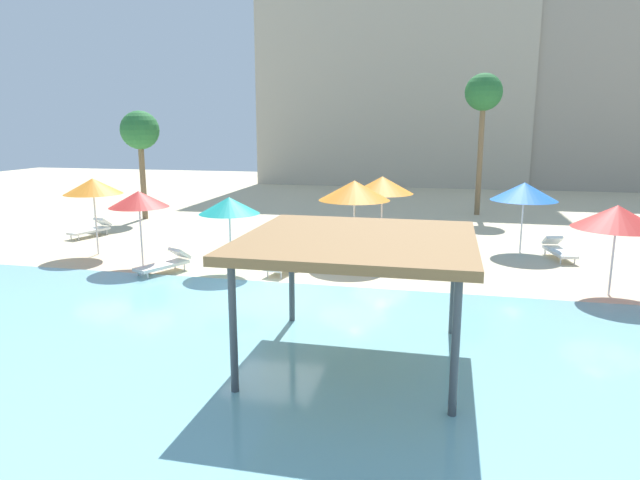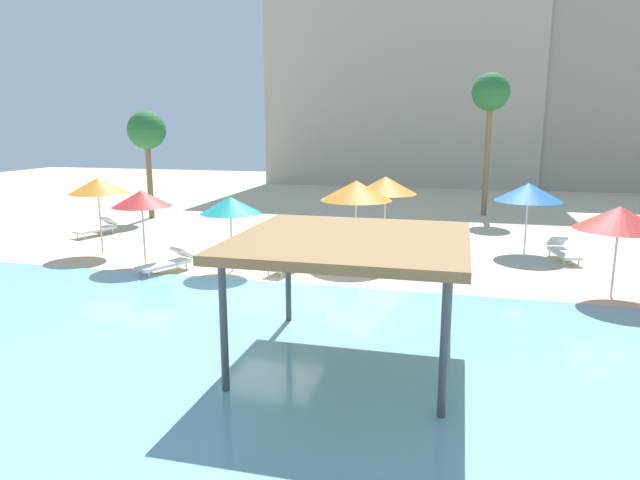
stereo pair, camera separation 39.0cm
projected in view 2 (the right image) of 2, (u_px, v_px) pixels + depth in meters
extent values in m
plane|color=beige|center=(272.00, 299.00, 15.48)|extent=(80.00, 80.00, 0.00)
cube|color=#7AB7C1|center=(181.00, 380.00, 10.49)|extent=(44.00, 13.50, 0.04)
cylinder|color=#42474C|center=(288.00, 274.00, 13.44)|extent=(0.14, 0.14, 2.41)
cylinder|color=#42474C|center=(450.00, 285.00, 12.53)|extent=(0.14, 0.14, 2.41)
cylinder|color=#42474C|center=(224.00, 329.00, 9.84)|extent=(0.14, 0.14, 2.41)
cylinder|color=#42474C|center=(444.00, 350.00, 8.93)|extent=(0.14, 0.14, 2.41)
cube|color=olive|center=(351.00, 241.00, 10.92)|extent=(4.49, 4.49, 0.18)
cylinder|color=silver|center=(101.00, 223.00, 20.74)|extent=(0.06, 0.06, 2.25)
cone|color=orange|center=(97.00, 186.00, 20.46)|extent=(2.08, 2.08, 0.57)
cylinder|color=silver|center=(385.00, 220.00, 22.09)|extent=(0.06, 0.06, 2.07)
cone|color=orange|center=(386.00, 185.00, 21.81)|extent=(2.44, 2.44, 0.67)
cylinder|color=silver|center=(526.00, 227.00, 20.74)|extent=(0.06, 0.06, 1.97)
cone|color=blue|center=(529.00, 192.00, 20.47)|extent=(2.42, 2.42, 0.67)
cylinder|color=silver|center=(356.00, 231.00, 19.54)|extent=(0.06, 0.06, 2.16)
cone|color=orange|center=(356.00, 190.00, 19.25)|extent=(2.48, 2.48, 0.68)
cylinder|color=silver|center=(144.00, 236.00, 18.96)|extent=(0.06, 0.06, 2.03)
cone|color=red|center=(141.00, 198.00, 18.70)|extent=(1.97, 1.97, 0.54)
cylinder|color=silver|center=(614.00, 264.00, 15.40)|extent=(0.06, 0.06, 1.92)
cone|color=red|center=(619.00, 218.00, 15.14)|extent=(2.35, 2.35, 0.65)
cylinder|color=silver|center=(232.00, 242.00, 18.21)|extent=(0.06, 0.06, 1.92)
cone|color=teal|center=(230.00, 205.00, 17.96)|extent=(1.95, 1.95, 0.54)
cylinder|color=white|center=(579.00, 263.00, 19.05)|extent=(0.05, 0.05, 0.22)
cylinder|color=white|center=(564.00, 262.00, 19.07)|extent=(0.05, 0.05, 0.22)
cylinder|color=white|center=(563.00, 253.00, 20.46)|extent=(0.05, 0.05, 0.22)
cylinder|color=white|center=(549.00, 253.00, 20.48)|extent=(0.05, 0.05, 0.22)
cube|color=white|center=(564.00, 253.00, 19.73)|extent=(0.95, 1.88, 0.10)
cube|color=white|center=(557.00, 241.00, 20.40)|extent=(0.69, 0.62, 0.40)
cylinder|color=white|center=(85.00, 237.00, 23.44)|extent=(0.05, 0.05, 0.22)
cylinder|color=white|center=(77.00, 236.00, 23.68)|extent=(0.05, 0.05, 0.22)
cylinder|color=white|center=(113.00, 231.00, 24.66)|extent=(0.05, 0.05, 0.22)
cylinder|color=white|center=(105.00, 230.00, 24.90)|extent=(0.05, 0.05, 0.22)
cube|color=white|center=(95.00, 230.00, 24.14)|extent=(1.07, 1.90, 0.10)
cube|color=white|center=(109.00, 221.00, 24.71)|extent=(0.72, 0.65, 0.40)
cylinder|color=white|center=(149.00, 275.00, 17.45)|extent=(0.05, 0.05, 0.22)
cylinder|color=white|center=(140.00, 273.00, 17.75)|extent=(0.05, 0.05, 0.22)
cylinder|color=white|center=(186.00, 266.00, 18.56)|extent=(0.05, 0.05, 0.22)
cylinder|color=white|center=(177.00, 264.00, 18.85)|extent=(0.05, 0.05, 0.22)
cube|color=white|center=(163.00, 265.00, 18.12)|extent=(1.29, 1.89, 0.10)
cube|color=white|center=(181.00, 252.00, 18.63)|extent=(0.76, 0.71, 0.40)
cylinder|color=white|center=(342.00, 245.00, 21.79)|extent=(0.05, 0.05, 0.22)
cylinder|color=white|center=(330.00, 245.00, 21.76)|extent=(0.05, 0.05, 0.22)
cylinder|color=white|center=(339.00, 238.00, 23.19)|extent=(0.05, 0.05, 0.22)
cylinder|color=white|center=(327.00, 238.00, 23.16)|extent=(0.05, 0.05, 0.22)
cube|color=white|center=(335.00, 238.00, 22.44)|extent=(1.12, 1.90, 0.10)
cube|color=white|center=(333.00, 228.00, 23.11)|extent=(0.73, 0.67, 0.40)
cylinder|color=white|center=(281.00, 275.00, 17.52)|extent=(0.05, 0.05, 0.22)
cylinder|color=white|center=(268.00, 273.00, 17.72)|extent=(0.05, 0.05, 0.22)
cylinder|color=white|center=(302.00, 265.00, 18.79)|extent=(0.05, 0.05, 0.22)
cylinder|color=white|center=(290.00, 263.00, 18.99)|extent=(0.05, 0.05, 0.22)
cube|color=white|center=(286.00, 264.00, 18.22)|extent=(0.94, 1.88, 0.10)
cube|color=white|center=(296.00, 251.00, 18.83)|extent=(0.69, 0.61, 0.40)
cylinder|color=brown|center=(150.00, 178.00, 28.39)|extent=(0.28, 0.28, 4.10)
sphere|color=#286B33|center=(147.00, 130.00, 27.91)|extent=(1.90, 1.90, 1.90)
cylinder|color=brown|center=(487.00, 158.00, 29.06)|extent=(0.28, 0.28, 6.00)
sphere|color=#286B33|center=(491.00, 92.00, 28.38)|extent=(1.90, 1.90, 1.90)
cube|color=#B2A893|center=(406.00, 57.00, 46.37)|extent=(20.77, 11.72, 20.33)
cube|color=#9E9384|center=(598.00, 92.00, 43.56)|extent=(21.28, 11.55, 14.35)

